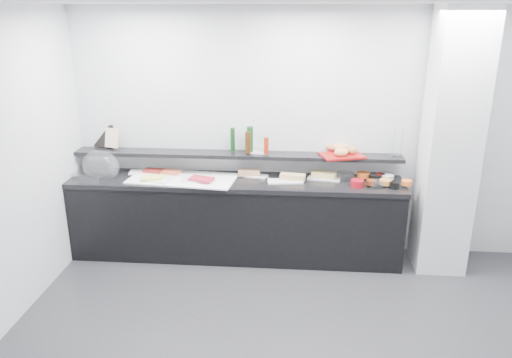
# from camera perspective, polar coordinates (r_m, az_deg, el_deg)

# --- Properties ---
(ground) EXTENTS (5.00, 5.00, 0.00)m
(ground) POSITION_cam_1_polar(r_m,az_deg,el_deg) (4.28, 4.66, -19.47)
(ground) COLOR #2D2D30
(ground) RESTS_ON ground
(back_wall) EXTENTS (5.00, 0.02, 2.70)m
(back_wall) POSITION_cam_1_polar(r_m,az_deg,el_deg) (5.52, 5.16, 5.17)
(back_wall) COLOR silver
(back_wall) RESTS_ON ground
(ceiling) EXTENTS (5.00, 5.00, 0.00)m
(ceiling) POSITION_cam_1_polar(r_m,az_deg,el_deg) (3.36, 5.95, 19.59)
(ceiling) COLOR white
(ceiling) RESTS_ON back_wall
(column) EXTENTS (0.50, 0.50, 2.70)m
(column) POSITION_cam_1_polar(r_m,az_deg,el_deg) (5.40, 21.31, 3.64)
(column) COLOR silver
(column) RESTS_ON ground
(buffet_cabinet) EXTENTS (3.60, 0.60, 0.85)m
(buffet_cabinet) POSITION_cam_1_polar(r_m,az_deg,el_deg) (5.57, -2.36, -4.70)
(buffet_cabinet) COLOR black
(buffet_cabinet) RESTS_ON ground
(counter_top) EXTENTS (3.62, 0.62, 0.05)m
(counter_top) POSITION_cam_1_polar(r_m,az_deg,el_deg) (5.40, -2.42, -0.32)
(counter_top) COLOR black
(counter_top) RESTS_ON buffet_cabinet
(wall_shelf) EXTENTS (3.60, 0.25, 0.04)m
(wall_shelf) POSITION_cam_1_polar(r_m,az_deg,el_deg) (5.49, -2.23, 2.79)
(wall_shelf) COLOR black
(wall_shelf) RESTS_ON back_wall
(cloche_base) EXTENTS (0.53, 0.43, 0.04)m
(cloche_base) POSITION_cam_1_polar(r_m,az_deg,el_deg) (5.84, -18.33, 0.66)
(cloche_base) COLOR #B1B4B8
(cloche_base) RESTS_ON counter_top
(cloche_dome) EXTENTS (0.52, 0.42, 0.34)m
(cloche_dome) POSITION_cam_1_polar(r_m,az_deg,el_deg) (5.71, -17.32, 1.47)
(cloche_dome) COLOR white
(cloche_dome) RESTS_ON cloche_base
(linen_runner) EXTENTS (1.19, 0.66, 0.01)m
(linen_runner) POSITION_cam_1_polar(r_m,az_deg,el_deg) (5.46, -8.39, 0.06)
(linen_runner) COLOR white
(linen_runner) RESTS_ON counter_top
(platter_meat_a) EXTENTS (0.30, 0.22, 0.01)m
(platter_meat_a) POSITION_cam_1_polar(r_m,az_deg,el_deg) (5.72, -12.88, 0.81)
(platter_meat_a) COLOR white
(platter_meat_a) RESTS_ON linen_runner
(food_meat_a) EXTENTS (0.23, 0.17, 0.02)m
(food_meat_a) POSITION_cam_1_polar(r_m,az_deg,el_deg) (5.67, -11.62, 0.94)
(food_meat_a) COLOR maroon
(food_meat_a) RESTS_ON platter_meat_a
(platter_salmon) EXTENTS (0.33, 0.24, 0.01)m
(platter_salmon) POSITION_cam_1_polar(r_m,az_deg,el_deg) (5.64, -10.16, 0.72)
(platter_salmon) COLOR silver
(platter_salmon) RESTS_ON linen_runner
(food_salmon) EXTENTS (0.23, 0.17, 0.02)m
(food_salmon) POSITION_cam_1_polar(r_m,az_deg,el_deg) (5.59, -9.77, 0.81)
(food_salmon) COLOR #D54A2B
(food_salmon) RESTS_ON platter_salmon
(platter_cheese) EXTENTS (0.35, 0.30, 0.01)m
(platter_cheese) POSITION_cam_1_polar(r_m,az_deg,el_deg) (5.42, -10.96, -0.05)
(platter_cheese) COLOR white
(platter_cheese) RESTS_ON linen_runner
(food_cheese) EXTENTS (0.24, 0.16, 0.02)m
(food_cheese) POSITION_cam_1_polar(r_m,az_deg,el_deg) (5.44, -11.81, 0.15)
(food_cheese) COLOR #F0E95D
(food_cheese) RESTS_ON platter_cheese
(platter_meat_b) EXTENTS (0.33, 0.25, 0.01)m
(platter_meat_b) POSITION_cam_1_polar(r_m,az_deg,el_deg) (5.37, -6.88, -0.03)
(platter_meat_b) COLOR white
(platter_meat_b) RESTS_ON linen_runner
(food_meat_b) EXTENTS (0.28, 0.22, 0.02)m
(food_meat_b) POSITION_cam_1_polar(r_m,az_deg,el_deg) (5.32, -6.27, 0.01)
(food_meat_b) COLOR maroon
(food_meat_b) RESTS_ON platter_meat_b
(sandwich_plate_left) EXTENTS (0.35, 0.21, 0.01)m
(sandwich_plate_left) POSITION_cam_1_polar(r_m,az_deg,el_deg) (5.49, -0.37, 0.38)
(sandwich_plate_left) COLOR white
(sandwich_plate_left) RESTS_ON counter_top
(sandwich_food_left) EXTENTS (0.24, 0.11, 0.06)m
(sandwich_food_left) POSITION_cam_1_polar(r_m,az_deg,el_deg) (5.48, -0.81, 0.74)
(sandwich_food_left) COLOR tan
(sandwich_food_left) RESTS_ON sandwich_plate_left
(tongs_left) EXTENTS (0.16, 0.05, 0.01)m
(tongs_left) POSITION_cam_1_polar(r_m,az_deg,el_deg) (5.40, 0.67, 0.17)
(tongs_left) COLOR silver
(tongs_left) RESTS_ON sandwich_plate_left
(sandwich_plate_mid) EXTENTS (0.39, 0.20, 0.01)m
(sandwich_plate_mid) POSITION_cam_1_polar(r_m,az_deg,el_deg) (5.33, 3.35, -0.26)
(sandwich_plate_mid) COLOR white
(sandwich_plate_mid) RESTS_ON counter_top
(sandwich_food_mid) EXTENTS (0.28, 0.14, 0.06)m
(sandwich_food_mid) POSITION_cam_1_polar(r_m,az_deg,el_deg) (5.36, 4.20, 0.26)
(sandwich_food_mid) COLOR tan
(sandwich_food_mid) RESTS_ON sandwich_plate_mid
(tongs_mid) EXTENTS (0.16, 0.04, 0.01)m
(tongs_mid) POSITION_cam_1_polar(r_m,az_deg,el_deg) (5.29, 3.62, -0.28)
(tongs_mid) COLOR #B9BAC0
(tongs_mid) RESTS_ON sandwich_plate_mid
(sandwich_plate_right) EXTENTS (0.37, 0.21, 0.01)m
(sandwich_plate_right) POSITION_cam_1_polar(r_m,az_deg,el_deg) (5.45, 7.77, 0.04)
(sandwich_plate_right) COLOR silver
(sandwich_plate_right) RESTS_ON counter_top
(sandwich_food_right) EXTENTS (0.28, 0.18, 0.06)m
(sandwich_food_right) POSITION_cam_1_polar(r_m,az_deg,el_deg) (5.46, 7.77, 0.51)
(sandwich_food_right) COLOR #E6CF79
(sandwich_food_right) RESTS_ON sandwich_plate_right
(tongs_right) EXTENTS (0.16, 0.05, 0.01)m
(tongs_right) POSITION_cam_1_polar(r_m,az_deg,el_deg) (5.41, 6.80, 0.08)
(tongs_right) COLOR silver
(tongs_right) RESTS_ON sandwich_plate_right
(bowl_glass_fruit) EXTENTS (0.24, 0.24, 0.07)m
(bowl_glass_fruit) POSITION_cam_1_polar(r_m,az_deg,el_deg) (5.47, 10.15, 0.31)
(bowl_glass_fruit) COLOR white
(bowl_glass_fruit) RESTS_ON counter_top
(fill_glass_fruit) EXTENTS (0.17, 0.17, 0.05)m
(fill_glass_fruit) POSITION_cam_1_polar(r_m,az_deg,el_deg) (5.52, 12.15, 0.46)
(fill_glass_fruit) COLOR #DC561E
(fill_glass_fruit) RESTS_ON bowl_glass_fruit
(bowl_black_jam) EXTENTS (0.15, 0.15, 0.07)m
(bowl_black_jam) POSITION_cam_1_polar(r_m,az_deg,el_deg) (5.50, 13.50, 0.18)
(bowl_black_jam) COLOR black
(bowl_black_jam) RESTS_ON counter_top
(fill_black_jam) EXTENTS (0.12, 0.12, 0.05)m
(fill_black_jam) POSITION_cam_1_polar(r_m,az_deg,el_deg) (5.52, 13.99, 0.34)
(fill_black_jam) COLOR #4E0B0C
(fill_black_jam) RESTS_ON bowl_black_jam
(bowl_glass_cream) EXTENTS (0.20, 0.20, 0.07)m
(bowl_glass_cream) POSITION_cam_1_polar(r_m,az_deg,el_deg) (5.54, 14.48, 0.23)
(bowl_glass_cream) COLOR white
(bowl_glass_cream) RESTS_ON counter_top
(fill_glass_cream) EXTENTS (0.14, 0.14, 0.05)m
(fill_glass_cream) POSITION_cam_1_polar(r_m,az_deg,el_deg) (5.51, 14.79, 0.21)
(fill_glass_cream) COLOR silver
(fill_glass_cream) RESTS_ON bowl_glass_cream
(bowl_red_jam) EXTENTS (0.15, 0.15, 0.07)m
(bowl_red_jam) POSITION_cam_1_polar(r_m,az_deg,el_deg) (5.28, 11.49, -0.49)
(bowl_red_jam) COLOR maroon
(bowl_red_jam) RESTS_ON counter_top
(fill_red_jam) EXTENTS (0.10, 0.10, 0.05)m
(fill_red_jam) POSITION_cam_1_polar(r_m,az_deg,el_deg) (5.30, 13.03, -0.38)
(fill_red_jam) COLOR #61240D
(fill_red_jam) RESTS_ON bowl_red_jam
(bowl_glass_salmon) EXTENTS (0.18, 0.18, 0.07)m
(bowl_glass_salmon) POSITION_cam_1_polar(r_m,az_deg,el_deg) (5.30, 13.64, -0.58)
(bowl_glass_salmon) COLOR white
(bowl_glass_salmon) RESTS_ON counter_top
(fill_glass_salmon) EXTENTS (0.14, 0.14, 0.05)m
(fill_glass_salmon) POSITION_cam_1_polar(r_m,az_deg,el_deg) (5.35, 14.58, -0.33)
(fill_glass_salmon) COLOR orange
(fill_glass_salmon) RESTS_ON bowl_glass_salmon
(bowl_black_fruit) EXTENTS (0.14, 0.14, 0.07)m
(bowl_black_fruit) POSITION_cam_1_polar(r_m,az_deg,el_deg) (5.32, 15.55, -0.67)
(bowl_black_fruit) COLOR black
(bowl_black_fruit) RESTS_ON counter_top
(fill_black_fruit) EXTENTS (0.13, 0.13, 0.05)m
(fill_black_fruit) POSITION_cam_1_polar(r_m,az_deg,el_deg) (5.39, 16.83, -0.40)
(fill_black_fruit) COLOR orange
(fill_black_fruit) RESTS_ON bowl_black_fruit
(framed_print) EXTENTS (0.25, 0.13, 0.26)m
(framed_print) POSITION_cam_1_polar(r_m,az_deg,el_deg) (5.95, -17.03, 4.74)
(framed_print) COLOR black
(framed_print) RESTS_ON wall_shelf
(print_art) EXTENTS (0.18, 0.10, 0.22)m
(print_art) POSITION_cam_1_polar(r_m,az_deg,el_deg) (5.83, -16.17, 4.53)
(print_art) COLOR beige
(print_art) RESTS_ON framed_print
(condiment_tray) EXTENTS (0.24, 0.16, 0.01)m
(condiment_tray) POSITION_cam_1_polar(r_m,az_deg,el_deg) (5.49, 0.11, 3.09)
(condiment_tray) COLOR silver
(condiment_tray) RESTS_ON wall_shelf
(bottle_green_a) EXTENTS (0.06, 0.06, 0.26)m
(bottle_green_a) POSITION_cam_1_polar(r_m,az_deg,el_deg) (5.49, -2.68, 4.53)
(bottle_green_a) COLOR #0E3414
(bottle_green_a) RESTS_ON condiment_tray
(bottle_brown) EXTENTS (0.08, 0.08, 0.24)m
(bottle_brown) POSITION_cam_1_polar(r_m,az_deg,el_deg) (5.39, -0.93, 4.18)
(bottle_brown) COLOR #3D210B
(bottle_brown) RESTS_ON condiment_tray
(bottle_green_b) EXTENTS (0.07, 0.07, 0.28)m
(bottle_green_b) POSITION_cam_1_polar(r_m,az_deg,el_deg) (5.46, -0.69, 4.58)
(bottle_green_b) COLOR #103D16
(bottle_green_b) RESTS_ON condiment_tray
(bottle_hot) EXTENTS (0.07, 0.07, 0.18)m
(bottle_hot) POSITION_cam_1_polar(r_m,az_deg,el_deg) (5.39, 1.19, 3.85)
(bottle_hot) COLOR #A5220B
(bottle_hot) RESTS_ON condiment_tray
(shaker_salt) EXTENTS (0.05, 0.05, 0.07)m
(shaker_salt) POSITION_cam_1_polar(r_m,az_deg,el_deg) (5.47, 1.05, 3.46)
(shaker_salt) COLOR silver
(shaker_salt) RESTS_ON condiment_tray
(shaker_pepper) EXTENTS (0.04, 0.04, 0.07)m
(shaker_pepper) POSITION_cam_1_polar(r_m,az_deg,el_deg) (5.47, 0.61, 3.46)
(shaker_pepper) COLOR white
(shaker_pepper) RESTS_ON condiment_tray
(bread_tray) EXTENTS (0.51, 0.43, 0.02)m
(bread_tray) POSITION_cam_1_polar(r_m,az_deg,el_deg) (5.43, 9.79, 2.68)
(bread_tray) COLOR maroon
(bread_tray) RESTS_ON wall_shelf
(bread_roll_nw) EXTENTS (0.17, 0.15, 0.08)m
(bread_roll_nw) POSITION_cam_1_polar(r_m,az_deg,el_deg) (5.55, 8.69, 3.63)
(bread_roll_nw) COLOR #AD6E42
(bread_roll_nw) RESTS_ON bread_tray
(bread_roll_n) EXTENTS (0.15, 0.12, 0.08)m
(bread_roll_n) POSITION_cam_1_polar(r_m,az_deg,el_deg) (5.55, 9.26, 3.59)
(bread_roll_n) COLOR tan
(bread_roll_n) RESTS_ON bread_tray
(bread_roll_ne) EXTENTS (0.14, 0.09, 0.08)m
(bread_roll_ne) POSITION_cam_1_polar(r_m,az_deg,el_deg) (5.55, 10.09, 3.56)
(bread_roll_ne) COLOR #C8864C
(bread_roll_ne) RESTS_ON bread_tray
(bread_roll_s) EXTENTS (0.14, 0.09, 0.08)m
(bread_roll_s) POSITION_cam_1_polar(r_m,az_deg,el_deg) (5.35, 9.66, 2.99)
(bread_roll_s) COLOR #D68851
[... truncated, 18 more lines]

